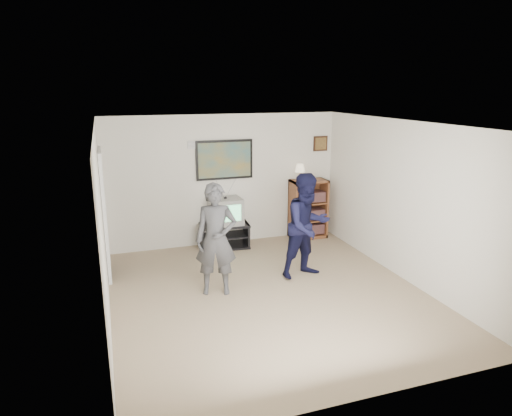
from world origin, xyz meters
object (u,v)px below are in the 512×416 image
media_stand (224,235)px  crt_television (226,211)px  person_short (307,226)px  bookshelf (308,209)px  person_tall (216,239)px

media_stand → crt_television: 0.48m
media_stand → person_short: bearing=-57.4°
bookshelf → crt_television: bearing=-178.4°
media_stand → bookshelf: 1.81m
media_stand → person_tall: person_tall is taller
crt_television → person_tall: person_tall is taller
media_stand → person_short: size_ratio=0.57×
media_stand → person_tall: size_ratio=0.58×
person_short → media_stand: bearing=106.0°
bookshelf → person_tall: (-2.38, -1.95, 0.24)m
bookshelf → person_tall: person_tall is taller
crt_television → person_tall: bearing=-110.2°
crt_television → media_stand: bearing=178.6°
person_short → bookshelf: bearing=52.8°
crt_television → bookshelf: bearing=0.2°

